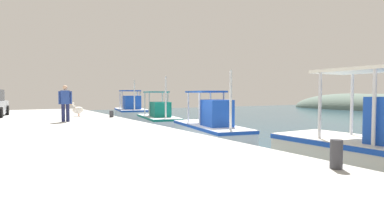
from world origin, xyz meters
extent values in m
cube|color=#B2B2AD|center=(0.00, -5.00, 0.40)|extent=(36.00, 10.00, 0.80)
ellipsoid|color=#596B60|center=(-13.13, 39.33, 0.00)|extent=(25.70, 9.20, 4.26)
ellipsoid|color=#596B60|center=(-14.88, 36.17, 0.00)|extent=(18.49, 8.08, 4.37)
cube|color=white|center=(-13.31, 3.19, 0.45)|extent=(5.05, 2.93, 0.89)
cube|color=#1947B7|center=(-13.31, 3.19, 0.81)|extent=(5.10, 2.98, 0.12)
cube|color=#1947B7|center=(-12.72, 3.08, 1.43)|extent=(1.54, 1.48, 1.08)
cylinder|color=silver|center=(-14.49, 2.66, 1.61)|extent=(0.08, 0.08, 1.44)
cylinder|color=silver|center=(-14.22, 4.11, 1.61)|extent=(0.08, 0.08, 1.44)
cylinder|color=silver|center=(-13.23, 2.43, 1.61)|extent=(0.08, 0.08, 1.44)
cylinder|color=silver|center=(-12.96, 3.87, 1.61)|extent=(0.08, 0.08, 1.44)
cube|color=#1E4CB2|center=(-13.73, 3.27, 2.38)|extent=(2.17, 1.87, 0.08)
cylinder|color=silver|center=(-11.56, 2.86, 2.04)|extent=(0.10, 0.10, 2.30)
cube|color=white|center=(-7.00, 2.76, 0.35)|extent=(5.33, 2.63, 0.70)
cube|color=#0F7260|center=(-7.00, 2.76, 0.62)|extent=(5.38, 2.68, 0.12)
cube|color=#0F7260|center=(-6.37, 2.64, 1.16)|extent=(1.59, 1.28, 0.92)
cylinder|color=silver|center=(-8.23, 2.37, 1.45)|extent=(0.08, 0.08, 1.50)
cylinder|color=silver|center=(-8.01, 3.56, 1.45)|extent=(0.08, 0.08, 1.50)
cylinder|color=silver|center=(-6.88, 2.12, 1.45)|extent=(0.08, 0.08, 1.50)
cylinder|color=silver|center=(-6.66, 3.31, 1.45)|extent=(0.08, 0.08, 1.50)
cube|color=teal|center=(-7.45, 2.84, 2.24)|extent=(2.26, 1.63, 0.08)
cylinder|color=silver|center=(-5.11, 2.41, 1.93)|extent=(0.10, 0.10, 2.46)
torus|color=orange|center=(-6.37, 3.22, 1.16)|extent=(0.55, 0.20, 0.54)
cube|color=white|center=(-0.40, 2.30, 0.38)|extent=(5.66, 2.63, 0.75)
cube|color=#1947B7|center=(-0.40, 2.30, 0.67)|extent=(5.71, 2.68, 0.12)
cube|color=#1947B7|center=(0.27, 2.18, 1.31)|extent=(1.68, 1.26, 1.11)
cylinder|color=silver|center=(-1.71, 1.96, 1.46)|extent=(0.08, 0.08, 1.42)
cylinder|color=silver|center=(-1.50, 3.10, 1.46)|extent=(0.08, 0.08, 1.42)
cylinder|color=silver|center=(-0.27, 1.69, 1.46)|extent=(0.08, 0.08, 1.42)
cylinder|color=silver|center=(-0.05, 2.83, 1.46)|extent=(0.08, 0.08, 1.42)
cube|color=#1E4CB2|center=(-0.88, 2.39, 2.21)|extent=(2.39, 1.60, 0.08)
cylinder|color=silver|center=(1.61, 1.93, 1.89)|extent=(0.10, 0.10, 2.28)
torus|color=orange|center=(0.27, 2.73, 1.31)|extent=(0.55, 0.20, 0.54)
cube|color=silver|center=(7.11, 2.01, 0.50)|extent=(4.94, 1.95, 1.00)
cube|color=#1947B7|center=(7.11, 2.01, 0.92)|extent=(4.98, 1.99, 0.12)
cylinder|color=silver|center=(6.00, 1.33, 1.82)|extent=(0.08, 0.08, 1.65)
cylinder|color=silver|center=(6.00, 2.68, 1.82)|extent=(0.08, 0.08, 1.65)
cylinder|color=silver|center=(7.33, 1.33, 1.82)|extent=(0.08, 0.08, 1.65)
cube|color=silver|center=(6.67, 2.00, 2.69)|extent=(2.00, 1.43, 0.08)
cylinder|color=tan|center=(-7.99, -1.91, 0.91)|extent=(0.04, 0.04, 0.22)
cylinder|color=tan|center=(-7.87, -1.88, 0.91)|extent=(0.04, 0.04, 0.22)
ellipsoid|color=white|center=(-7.92, -1.95, 1.16)|extent=(0.46, 0.70, 0.40)
ellipsoid|color=silver|center=(-7.93, -1.90, 1.22)|extent=(0.48, 0.61, 0.28)
cylinder|color=white|center=(-7.87, -2.13, 1.38)|extent=(0.13, 0.21, 0.27)
sphere|color=white|center=(-7.86, -2.21, 1.54)|extent=(0.19, 0.19, 0.16)
cone|color=#F2B272|center=(-7.81, -2.41, 1.52)|extent=(0.14, 0.31, 0.07)
cylinder|color=#1E234C|center=(-4.52, -3.21, 1.22)|extent=(0.16, 0.16, 0.84)
cylinder|color=#1E234C|center=(-4.48, -3.02, 1.22)|extent=(0.16, 0.16, 0.84)
cube|color=navy|center=(-4.50, -3.12, 1.96)|extent=(0.31, 0.44, 0.64)
cylinder|color=navy|center=(-4.55, -3.36, 1.94)|extent=(0.10, 0.10, 0.61)
cylinder|color=navy|center=(-4.45, -2.87, 1.94)|extent=(0.10, 0.10, 0.61)
sphere|color=tan|center=(-4.50, -3.12, 2.41)|extent=(0.22, 0.22, 0.22)
cylinder|color=black|center=(-11.38, -5.53, 1.10)|extent=(0.62, 0.25, 0.60)
cylinder|color=black|center=(-8.85, -5.82, 1.10)|extent=(0.62, 0.25, 0.60)
cylinder|color=#333338|center=(-6.20, -0.45, 0.99)|extent=(0.23, 0.23, 0.37)
cylinder|color=#333338|center=(7.68, -0.45, 1.06)|extent=(0.21, 0.21, 0.52)
camera|label=1|loc=(10.99, -5.35, 2.11)|focal=28.79mm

